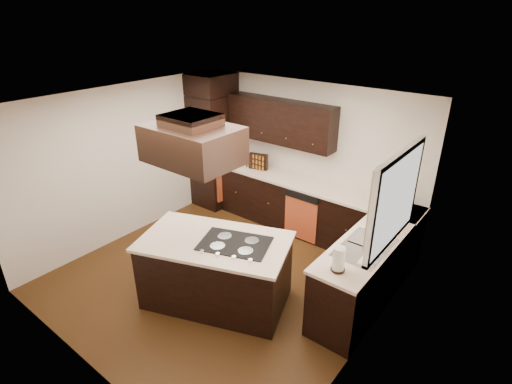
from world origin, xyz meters
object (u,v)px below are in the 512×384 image
at_px(island, 216,272).
at_px(range_hood, 192,144).
at_px(oven_column, 214,151).
at_px(spice_rack, 258,161).

relative_size(island, range_hood, 1.70).
xyz_separation_m(oven_column, spice_rack, (1.01, 0.08, 0.00)).
xyz_separation_m(oven_column, island, (2.04, -2.15, -0.62)).
bearing_deg(range_hood, oven_column, 129.74).
relative_size(oven_column, range_hood, 2.02).
height_order(island, spice_rack, spice_rack).
height_order(oven_column, island, oven_column).
bearing_deg(island, range_hood, -168.09).
height_order(oven_column, range_hood, range_hood).
bearing_deg(spice_rack, island, -81.15).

